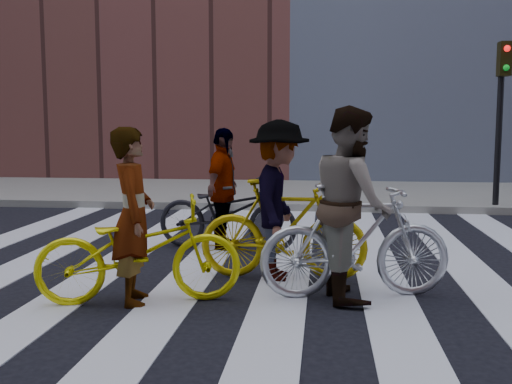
% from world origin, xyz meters
% --- Properties ---
extents(ground, '(100.00, 100.00, 0.00)m').
position_xyz_m(ground, '(0.00, 0.00, 0.00)').
color(ground, black).
rests_on(ground, ground).
extents(sidewalk_far, '(100.00, 5.00, 0.15)m').
position_xyz_m(sidewalk_far, '(0.00, 7.50, 0.07)').
color(sidewalk_far, gray).
rests_on(sidewalk_far, ground).
extents(zebra_crosswalk, '(8.25, 10.00, 0.01)m').
position_xyz_m(zebra_crosswalk, '(0.00, 0.00, 0.01)').
color(zebra_crosswalk, silver).
rests_on(zebra_crosswalk, ground).
extents(traffic_signal, '(0.22, 0.42, 3.33)m').
position_xyz_m(traffic_signal, '(4.40, 5.32, 2.28)').
color(traffic_signal, black).
rests_on(traffic_signal, ground).
extents(bike_yellow_left, '(2.13, 1.20, 1.06)m').
position_xyz_m(bike_yellow_left, '(-0.83, -1.27, 0.53)').
color(bike_yellow_left, '#F3EB0D').
rests_on(bike_yellow_left, ground).
extents(bike_silver_mid, '(2.03, 0.92, 1.18)m').
position_xyz_m(bike_silver_mid, '(1.31, -0.86, 0.59)').
color(bike_silver_mid, silver).
rests_on(bike_silver_mid, ground).
extents(bike_yellow_right, '(1.93, 0.60, 1.15)m').
position_xyz_m(bike_yellow_right, '(0.52, -0.20, 0.57)').
color(bike_yellow_right, gold).
rests_on(bike_yellow_right, ground).
extents(bike_dark_rear, '(2.12, 1.02, 1.07)m').
position_xyz_m(bike_dark_rear, '(-0.38, 1.32, 0.53)').
color(bike_dark_rear, black).
rests_on(bike_dark_rear, ground).
extents(rider_left, '(0.57, 0.72, 1.75)m').
position_xyz_m(rider_left, '(-0.88, -1.27, 0.87)').
color(rider_left, slate).
rests_on(rider_left, ground).
extents(rider_mid, '(0.91, 1.08, 1.96)m').
position_xyz_m(rider_mid, '(1.26, -0.86, 0.98)').
color(rider_mid, slate).
rests_on(rider_mid, ground).
extents(rider_right, '(0.71, 1.20, 1.82)m').
position_xyz_m(rider_right, '(0.47, -0.20, 0.91)').
color(rider_right, slate).
rests_on(rider_right, ground).
extents(rider_rear, '(0.57, 1.06, 1.72)m').
position_xyz_m(rider_rear, '(-0.43, 1.32, 0.86)').
color(rider_rear, slate).
rests_on(rider_rear, ground).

